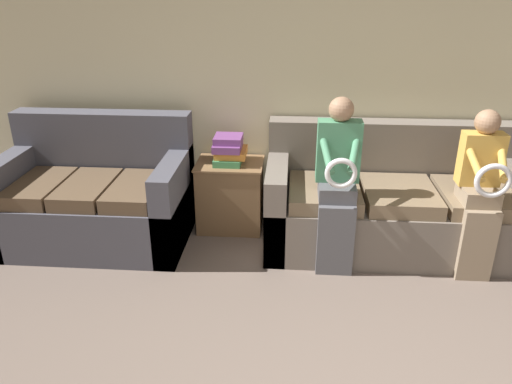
# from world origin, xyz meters

# --- Properties ---
(wall_back) EXTENTS (7.67, 0.06, 2.55)m
(wall_back) POSITION_xyz_m (0.00, 2.91, 1.27)
(wall_back) COLOR beige
(wall_back) RESTS_ON ground_plane
(couch_main) EXTENTS (2.01, 0.89, 0.93)m
(couch_main) POSITION_xyz_m (0.28, 2.46, 0.33)
(couch_main) COLOR #70665B
(couch_main) RESTS_ON ground_plane
(couch_side) EXTENTS (1.46, 0.90, 0.98)m
(couch_side) POSITION_xyz_m (-2.10, 2.37, 0.34)
(couch_side) COLOR #4C4C56
(couch_side) RESTS_ON ground_plane
(child_left_seated) EXTENTS (0.31, 0.38, 1.24)m
(child_left_seated) POSITION_xyz_m (-0.21, 2.10, 0.68)
(child_left_seated) COLOR #56565B
(child_left_seated) RESTS_ON ground_plane
(child_right_seated) EXTENTS (0.28, 0.37, 1.18)m
(child_right_seated) POSITION_xyz_m (0.76, 2.09, 0.65)
(child_right_seated) COLOR gray
(child_right_seated) RESTS_ON ground_plane
(side_shelf) EXTENTS (0.55, 0.44, 0.58)m
(side_shelf) POSITION_xyz_m (-1.05, 2.65, 0.30)
(side_shelf) COLOR brown
(side_shelf) RESTS_ON ground_plane
(book_stack) EXTENTS (0.26, 0.30, 0.23)m
(book_stack) POSITION_xyz_m (-1.05, 2.65, 0.69)
(book_stack) COLOR #3D8451
(book_stack) RESTS_ON side_shelf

